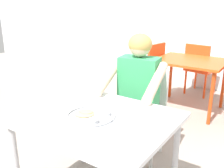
{
  "coord_description": "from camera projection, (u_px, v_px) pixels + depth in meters",
  "views": [
    {
      "loc": [
        0.9,
        -1.16,
        1.46
      ],
      "look_at": [
        -0.13,
        0.34,
        0.87
      ],
      "focal_mm": 41.6,
      "sensor_mm": 36.0,
      "label": 1
    }
  ],
  "objects": [
    {
      "name": "thali_tray",
      "position": [
        91.0,
        115.0,
        1.71
      ],
      "size": [
        0.33,
        0.33,
        0.03
      ],
      "color": "#B7BABF",
      "rests_on": "table_foreground"
    },
    {
      "name": "table_foreground",
      "position": [
        97.0,
        127.0,
        1.76
      ],
      "size": [
        1.01,
        0.83,
        0.72
      ],
      "color": "silver",
      "rests_on": "ground"
    },
    {
      "name": "diner_foreground",
      "position": [
        135.0,
        90.0,
        2.24
      ],
      "size": [
        0.55,
        0.59,
        1.2
      ],
      "color": "#262626",
      "rests_on": "ground"
    },
    {
      "name": "chair_foreground",
      "position": [
        143.0,
        105.0,
        2.49
      ],
      "size": [
        0.47,
        0.44,
        0.85
      ],
      "color": "silver",
      "rests_on": "ground"
    },
    {
      "name": "chair_red_far",
      "position": [
        199.0,
        66.0,
        4.1
      ],
      "size": [
        0.48,
        0.5,
        0.83
      ],
      "color": "#EA4919",
      "rests_on": "ground"
    },
    {
      "name": "chair_red_left",
      "position": [
        150.0,
        68.0,
        3.89
      ],
      "size": [
        0.48,
        0.48,
        0.87
      ],
      "color": "#DD4519",
      "rests_on": "ground"
    },
    {
      "name": "table_background_red",
      "position": [
        190.0,
        66.0,
        3.5
      ],
      "size": [
        0.9,
        0.77,
        0.71
      ],
      "color": "#E04C19",
      "rests_on": "ground"
    }
  ]
}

